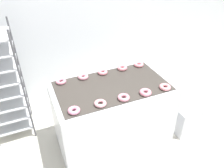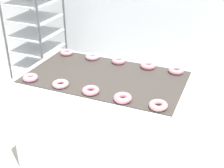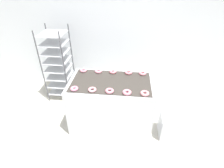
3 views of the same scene
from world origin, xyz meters
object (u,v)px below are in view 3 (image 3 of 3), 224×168
fryer_machine (111,103)px  donut_far_leftmost (83,70)px  donut_far_center (113,72)px  donut_far_rightmost (143,73)px  donut_near_left (92,90)px  donut_far_right (128,72)px  donut_near_center (110,91)px  baking_rack_cart (58,64)px  donut_near_right (127,92)px  donut_near_rightmost (145,93)px  donut_near_leftmost (74,89)px  glaze_bin (169,126)px  donut_far_left (98,71)px

fryer_machine → donut_far_leftmost: (-0.55, 0.30, 0.49)m
donut_far_center → donut_far_rightmost: bearing=-0.1°
donut_far_leftmost → donut_far_rightmost: 1.10m
donut_near_left → donut_far_right: size_ratio=0.96×
donut_near_center → donut_far_center: donut_far_center is taller
baking_rack_cart → donut_far_right: 1.61m
donut_near_left → donut_near_center: donut_near_center is taller
baking_rack_cart → donut_near_right: 1.88m
donut_far_rightmost → donut_far_leftmost: bearing=-179.6°
donut_far_right → fryer_machine: bearing=-132.6°
donut_near_rightmost → donut_far_center: 0.83m
baking_rack_cart → donut_far_rightmost: baking_rack_cart is taller
fryer_machine → donut_near_right: 0.65m
donut_far_leftmost → donut_near_leftmost: bearing=-90.0°
fryer_machine → glaze_bin: (1.06, -0.22, -0.26)m
glaze_bin → donut_far_left: (-1.33, 0.52, 0.75)m
baking_rack_cart → glaze_bin: baking_rack_cart is taller
donut_far_right → donut_near_center: bearing=-114.4°
fryer_machine → donut_far_right: size_ratio=10.55×
baking_rack_cart → donut_far_left: bearing=-25.8°
glaze_bin → donut_near_right: size_ratio=3.07×
fryer_machine → donut_near_left: donut_near_left is taller
donut_far_center → donut_far_rightmost: donut_far_center is taller
donut_near_center → donut_far_rightmost: bearing=48.9°
glaze_bin → donut_near_center: donut_near_center is taller
donut_near_leftmost → donut_far_rightmost: 1.26m
donut_near_rightmost → donut_far_right: 0.68m
donut_far_left → donut_far_right: bearing=1.1°
donut_near_left → donut_far_right: 0.82m
baking_rack_cart → donut_far_center: bearing=-20.5°
donut_far_center → donut_near_center: bearing=-89.0°
glaze_bin → donut_near_right: 1.09m
donut_near_leftmost → donut_near_center: donut_near_leftmost is taller
donut_near_right → donut_far_center: size_ratio=1.07×
donut_near_leftmost → donut_far_rightmost: size_ratio=0.95×
baking_rack_cart → donut_near_left: 1.46m
baking_rack_cart → donut_near_rightmost: bearing=-31.2°
fryer_machine → baking_rack_cart: baking_rack_cart is taller
donut_far_left → baking_rack_cart: bearing=154.2°
donut_far_rightmost → donut_near_leftmost: bearing=-150.9°
donut_near_center → baking_rack_cart: bearing=139.4°
donut_near_rightmost → donut_far_rightmost: (-0.01, 0.62, -0.00)m
fryer_machine → donut_near_leftmost: 0.80m
donut_far_center → donut_near_rightmost: bearing=-48.4°
baking_rack_cart → donut_far_center: size_ratio=12.49×
baking_rack_cart → donut_far_left: 1.09m
baking_rack_cart → donut_near_leftmost: size_ratio=12.65×
fryer_machine → donut_far_center: 0.58m
donut_near_leftmost → donut_near_left: bearing=0.8°
glaze_bin → donut_far_rightmost: bearing=134.3°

